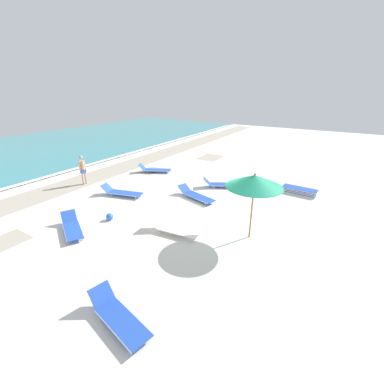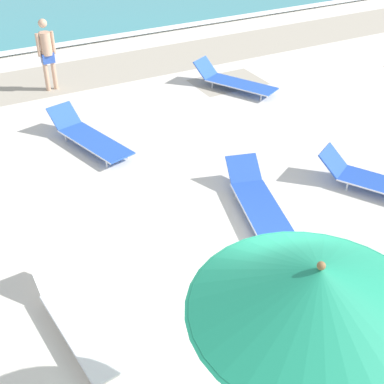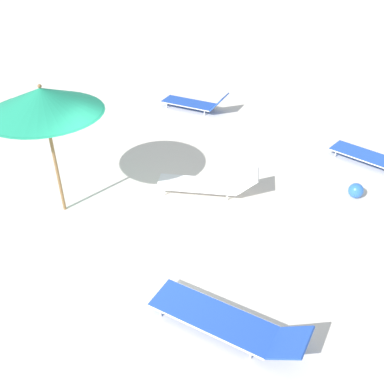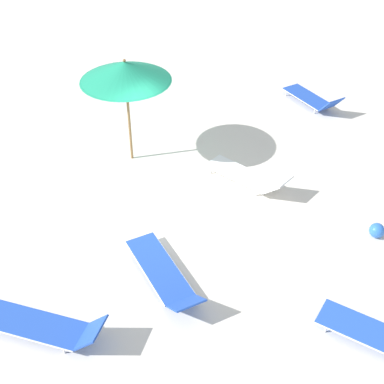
{
  "view_description": "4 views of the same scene",
  "coord_description": "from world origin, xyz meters",
  "px_view_note": "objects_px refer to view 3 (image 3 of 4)",
  "views": [
    {
      "loc": [
        -9.58,
        -4.54,
        5.43
      ],
      "look_at": [
        -0.21,
        1.17,
        0.96
      ],
      "focal_mm": 24.0,
      "sensor_mm": 36.0,
      "label": 1
    },
    {
      "loc": [
        -3.33,
        -4.18,
        5.29
      ],
      "look_at": [
        -0.18,
        1.69,
        0.87
      ],
      "focal_mm": 50.0,
      "sensor_mm": 36.0,
      "label": 2
    },
    {
      "loc": [
        5.14,
        2.24,
        5.17
      ],
      "look_at": [
        -1.11,
        0.69,
        0.79
      ],
      "focal_mm": 40.0,
      "sensor_mm": 36.0,
      "label": 3
    },
    {
      "loc": [
        5.5,
        7.18,
        7.45
      ],
      "look_at": [
        -0.18,
        1.13,
        1.08
      ],
      "focal_mm": 50.0,
      "sensor_mm": 36.0,
      "label": 4
    }
  ],
  "objects_px": {
    "sun_lounger_under_umbrella": "(196,103)",
    "sun_lounger_beside_umbrella": "(208,184)",
    "beach_umbrella": "(43,101)",
    "sun_lounger_mid_beach_pair_a": "(227,321)",
    "sun_lounger_mid_beach_solo": "(376,157)",
    "beach_ball": "(356,191)"
  },
  "relations": [
    {
      "from": "sun_lounger_under_umbrella",
      "to": "sun_lounger_beside_umbrella",
      "type": "bearing_deg",
      "value": 29.31
    },
    {
      "from": "beach_umbrella",
      "to": "sun_lounger_mid_beach_pair_a",
      "type": "height_order",
      "value": "beach_umbrella"
    },
    {
      "from": "sun_lounger_mid_beach_solo",
      "to": "sun_lounger_mid_beach_pair_a",
      "type": "height_order",
      "value": "sun_lounger_mid_beach_solo"
    },
    {
      "from": "sun_lounger_mid_beach_pair_a",
      "to": "beach_ball",
      "type": "distance_m",
      "value": 4.51
    },
    {
      "from": "sun_lounger_beside_umbrella",
      "to": "beach_ball",
      "type": "relative_size",
      "value": 6.9
    },
    {
      "from": "sun_lounger_mid_beach_solo",
      "to": "beach_ball",
      "type": "height_order",
      "value": "sun_lounger_mid_beach_solo"
    },
    {
      "from": "sun_lounger_beside_umbrella",
      "to": "sun_lounger_mid_beach_solo",
      "type": "bearing_deg",
      "value": 114.1
    },
    {
      "from": "beach_umbrella",
      "to": "sun_lounger_beside_umbrella",
      "type": "bearing_deg",
      "value": 115.8
    },
    {
      "from": "sun_lounger_beside_umbrella",
      "to": "sun_lounger_mid_beach_solo",
      "type": "distance_m",
      "value": 4.13
    },
    {
      "from": "beach_umbrella",
      "to": "beach_ball",
      "type": "xyz_separation_m",
      "value": [
        -1.87,
        5.74,
        -2.16
      ]
    },
    {
      "from": "sun_lounger_under_umbrella",
      "to": "sun_lounger_beside_umbrella",
      "type": "xyz_separation_m",
      "value": [
        4.21,
        1.28,
        -0.01
      ]
    },
    {
      "from": "sun_lounger_beside_umbrella",
      "to": "sun_lounger_mid_beach_pair_a",
      "type": "bearing_deg",
      "value": 10.58
    },
    {
      "from": "sun_lounger_under_umbrella",
      "to": "sun_lounger_mid_beach_solo",
      "type": "xyz_separation_m",
      "value": [
        2.15,
        4.86,
        -0.01
      ]
    },
    {
      "from": "sun_lounger_beside_umbrella",
      "to": "beach_ball",
      "type": "xyz_separation_m",
      "value": [
        -0.57,
        3.05,
        -0.06
      ]
    },
    {
      "from": "sun_lounger_under_umbrella",
      "to": "sun_lounger_mid_beach_solo",
      "type": "relative_size",
      "value": 0.99
    },
    {
      "from": "sun_lounger_beside_umbrella",
      "to": "beach_ball",
      "type": "height_order",
      "value": "sun_lounger_beside_umbrella"
    },
    {
      "from": "sun_lounger_mid_beach_solo",
      "to": "beach_ball",
      "type": "distance_m",
      "value": 1.58
    },
    {
      "from": "sun_lounger_mid_beach_solo",
      "to": "beach_ball",
      "type": "bearing_deg",
      "value": 8.37
    },
    {
      "from": "beach_ball",
      "to": "sun_lounger_under_umbrella",
      "type": "bearing_deg",
      "value": -129.99
    },
    {
      "from": "sun_lounger_beside_umbrella",
      "to": "sun_lounger_mid_beach_pair_a",
      "type": "relative_size",
      "value": 0.91
    },
    {
      "from": "beach_umbrella",
      "to": "sun_lounger_beside_umbrella",
      "type": "distance_m",
      "value": 3.66
    },
    {
      "from": "beach_umbrella",
      "to": "sun_lounger_under_umbrella",
      "type": "height_order",
      "value": "beach_umbrella"
    }
  ]
}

